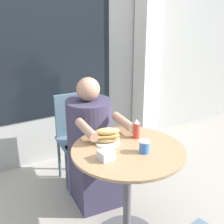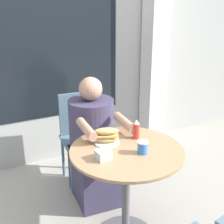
% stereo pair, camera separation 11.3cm
% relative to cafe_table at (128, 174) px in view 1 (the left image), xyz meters
% --- Properties ---
extents(storefront_wall, '(8.00, 0.09, 2.80)m').
position_rel_cafe_table_xyz_m(storefront_wall, '(-0.00, 1.48, 0.84)').
color(storefront_wall, '#9E9E99').
rests_on(storefront_wall, ground_plane).
extents(lattice_pillar, '(0.23, 0.23, 2.40)m').
position_rel_cafe_table_xyz_m(lattice_pillar, '(1.10, 1.30, 0.64)').
color(lattice_pillar, beige).
rests_on(lattice_pillar, ground_plane).
extents(cafe_table, '(0.79, 0.79, 0.75)m').
position_rel_cafe_table_xyz_m(cafe_table, '(0.00, 0.00, 0.00)').
color(cafe_table, '#997551').
rests_on(cafe_table, ground_plane).
extents(diner_chair, '(0.41, 0.41, 0.87)m').
position_rel_cafe_table_xyz_m(diner_chair, '(0.02, 0.95, -0.04)').
color(diner_chair, slate).
rests_on(diner_chair, ground_plane).
extents(seated_diner, '(0.43, 0.72, 1.12)m').
position_rel_cafe_table_xyz_m(seated_diner, '(0.01, 0.60, -0.08)').
color(seated_diner, '#38334C').
rests_on(seated_diner, ground_plane).
extents(sandwich_on_plate, '(0.19, 0.18, 0.12)m').
position_rel_cafe_table_xyz_m(sandwich_on_plate, '(-0.08, 0.15, 0.25)').
color(sandwich_on_plate, white).
rests_on(sandwich_on_plate, cafe_table).
extents(drink_cup, '(0.07, 0.07, 0.09)m').
position_rel_cafe_table_xyz_m(drink_cup, '(0.07, -0.09, 0.24)').
color(drink_cup, '#336BB7').
rests_on(drink_cup, cafe_table).
extents(napkin_box, '(0.10, 0.10, 0.06)m').
position_rel_cafe_table_xyz_m(napkin_box, '(-0.20, -0.04, 0.23)').
color(napkin_box, silver).
rests_on(napkin_box, cafe_table).
extents(condiment_bottle, '(0.05, 0.05, 0.15)m').
position_rel_cafe_table_xyz_m(condiment_bottle, '(0.15, 0.12, 0.27)').
color(condiment_bottle, red).
rests_on(condiment_bottle, cafe_table).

